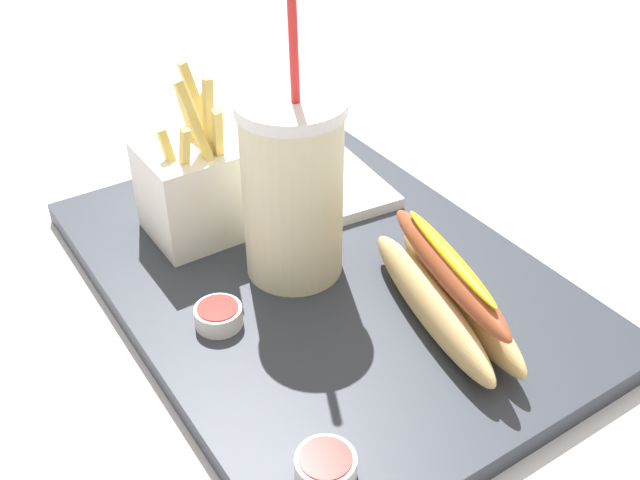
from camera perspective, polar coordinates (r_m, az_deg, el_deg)
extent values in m
cube|color=silver|center=(0.67, 0.00, -4.17)|extent=(2.40, 2.40, 0.02)
cube|color=#2D333D|center=(0.66, 0.00, -2.83)|extent=(0.47, 0.34, 0.02)
cylinder|color=beige|center=(0.61, -2.09, 3.45)|extent=(0.08, 0.08, 0.15)
cylinder|color=white|center=(0.57, -2.26, 10.19)|extent=(0.09, 0.09, 0.01)
cylinder|color=red|center=(0.55, -2.05, 14.82)|extent=(0.01, 0.01, 0.10)
cube|color=white|center=(0.69, -9.66, 3.72)|extent=(0.08, 0.08, 0.09)
cube|color=#E5C660|center=(0.64, -9.51, 8.61)|extent=(0.03, 0.02, 0.07)
cube|color=#E5C660|center=(0.64, -8.49, 8.23)|extent=(0.01, 0.02, 0.09)
cube|color=#E5C660|center=(0.64, -7.78, 7.22)|extent=(0.03, 0.02, 0.08)
cube|color=#E5C660|center=(0.66, -9.10, 9.64)|extent=(0.02, 0.03, 0.09)
cube|color=#E5C660|center=(0.64, -10.32, 6.04)|extent=(0.02, 0.01, 0.06)
cube|color=#E5C660|center=(0.65, -11.26, 5.85)|extent=(0.03, 0.01, 0.05)
cube|color=#E5C660|center=(0.67, -9.43, 8.78)|extent=(0.02, 0.02, 0.06)
cube|color=#E5C660|center=(0.68, -9.81, 8.42)|extent=(0.03, 0.01, 0.06)
ellipsoid|color=#DBB775|center=(0.59, 8.42, -4.85)|extent=(0.19, 0.07, 0.04)
ellipsoid|color=#DBB775|center=(0.60, 10.53, -4.27)|extent=(0.19, 0.07, 0.04)
ellipsoid|color=#994728|center=(0.58, 9.77, -2.23)|extent=(0.18, 0.06, 0.02)
ellipsoid|color=gold|center=(0.57, 9.90, -1.19)|extent=(0.13, 0.04, 0.01)
cylinder|color=white|center=(0.60, -7.76, -5.78)|extent=(0.04, 0.04, 0.02)
cylinder|color=#B2140F|center=(0.59, -7.81, -5.34)|extent=(0.03, 0.03, 0.01)
cylinder|color=white|center=(0.49, 0.43, -16.96)|extent=(0.04, 0.04, 0.02)
cylinder|color=#B2140F|center=(0.49, 0.43, -16.50)|extent=(0.03, 0.03, 0.01)
cube|color=white|center=(0.75, 0.31, 4.05)|extent=(0.14, 0.12, 0.01)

